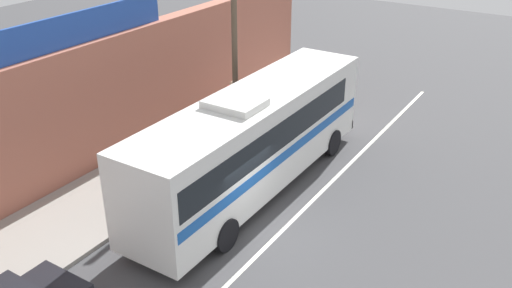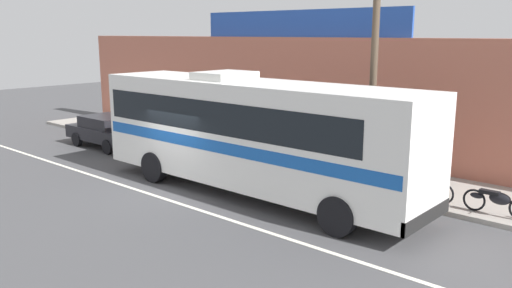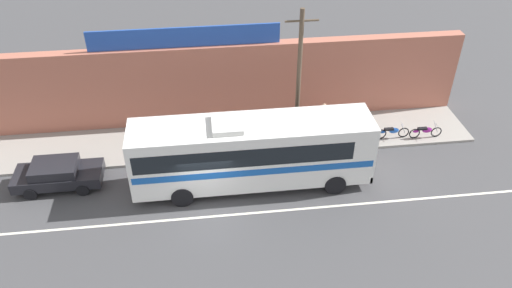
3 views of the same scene
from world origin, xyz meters
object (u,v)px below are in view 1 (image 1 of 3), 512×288
motorcycle_orange (316,80)px  pedestrian_by_curb (232,97)px  motorcycle_green (296,90)px  motorcycle_blue (257,117)px  intercity_bus (253,137)px  motorcycle_purple (282,101)px  utility_pole (235,45)px

motorcycle_orange → pedestrian_by_curb: size_ratio=1.08×
motorcycle_green → motorcycle_blue: bearing=-177.7°
motorcycle_green → pedestrian_by_curb: 3.89m
motorcycle_green → pedestrian_by_curb: pedestrian_by_curb is taller
motorcycle_green → intercity_bus: bearing=-161.2°
motorcycle_green → pedestrian_by_curb: size_ratio=1.10×
motorcycle_purple → pedestrian_by_curb: (-1.99, 1.41, 0.60)m
utility_pole → motorcycle_green: (5.49, 0.20, -3.62)m
motorcycle_purple → pedestrian_by_curb: pedestrian_by_curb is taller
intercity_bus → motorcycle_purple: 7.23m
intercity_bus → pedestrian_by_curb: size_ratio=6.56×
intercity_bus → motorcycle_purple: intercity_bus is taller
motorcycle_purple → pedestrian_by_curb: size_ratio=1.04×
motorcycle_green → motorcycle_purple: size_ratio=1.06×
motorcycle_orange → pedestrian_by_curb: bearing=165.5°
motorcycle_green → motorcycle_blue: 3.80m
motorcycle_blue → motorcycle_orange: same height
utility_pole → motorcycle_blue: 3.99m
motorcycle_green → motorcycle_purple: 1.66m
pedestrian_by_curb → motorcycle_green: bearing=-18.9°
intercity_bus → motorcycle_orange: 10.51m
motorcycle_orange → motorcycle_purple: 3.50m
motorcycle_purple → motorcycle_blue: bearing=179.6°
intercity_bus → motorcycle_purple: bearing=21.8°
motorcycle_purple → utility_pole: bearing=-179.5°
utility_pole → pedestrian_by_curb: (1.85, 1.45, -3.02)m
motorcycle_orange → pedestrian_by_curb: pedestrian_by_curb is taller
motorcycle_orange → motorcycle_green: bearing=174.7°
intercity_bus → utility_pole: bearing=43.5°
utility_pole → motorcycle_green: 6.58m
motorcycle_blue → motorcycle_purple: bearing=-0.4°
intercity_bus → motorcycle_green: bearing=18.8°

